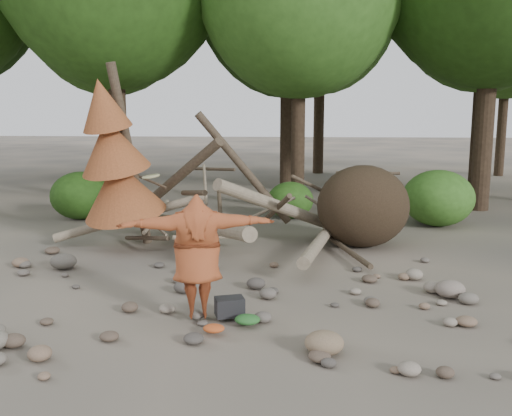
{
  "coord_description": "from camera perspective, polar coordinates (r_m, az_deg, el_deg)",
  "views": [
    {
      "loc": [
        1.09,
        -9.3,
        3.28
      ],
      "look_at": [
        0.25,
        1.5,
        1.4
      ],
      "focal_mm": 40.0,
      "sensor_mm": 36.0,
      "label": 1
    }
  ],
  "objects": [
    {
      "name": "boulder_mid_left",
      "position": [
        12.55,
        -18.7,
        -5.07
      ],
      "size": [
        0.55,
        0.49,
        0.33
      ],
      "primitive_type": "ellipsoid",
      "color": "#59534B",
      "rests_on": "ground"
    },
    {
      "name": "bush_mid",
      "position": [
        17.32,
        3.46,
        0.79
      ],
      "size": [
        1.4,
        1.4,
        1.12
      ],
      "primitive_type": "ellipsoid",
      "color": "#2F5E1B",
      "rests_on": "ground"
    },
    {
      "name": "cloth_orange",
      "position": [
        8.59,
        -4.24,
        -12.23
      ],
      "size": [
        0.32,
        0.26,
        0.12
      ],
      "primitive_type": "ellipsoid",
      "color": "#B0481E",
      "rests_on": "ground"
    },
    {
      "name": "ground",
      "position": [
        9.93,
        -2.12,
        -9.46
      ],
      "size": [
        120.0,
        120.0,
        0.0
      ],
      "primitive_type": "plane",
      "color": "#514C44",
      "rests_on": "ground"
    },
    {
      "name": "cloth_green",
      "position": [
        8.86,
        -0.87,
        -11.38
      ],
      "size": [
        0.39,
        0.33,
        0.15
      ],
      "primitive_type": "ellipsoid",
      "color": "#265F26",
      "rests_on": "ground"
    },
    {
      "name": "backpack",
      "position": [
        9.15,
        -2.65,
        -10.18
      ],
      "size": [
        0.52,
        0.42,
        0.3
      ],
      "primitive_type": "cube",
      "rotation": [
        0.0,
        0.0,
        0.33
      ],
      "color": "black",
      "rests_on": "ground"
    },
    {
      "name": "boulder_mid_right",
      "position": [
        10.7,
        18.84,
        -7.67
      ],
      "size": [
        0.52,
        0.47,
        0.31
      ],
      "primitive_type": "ellipsoid",
      "color": "gray",
      "rests_on": "ground"
    },
    {
      "name": "dead_conifer",
      "position": [
        13.41,
        -13.87,
        4.55
      ],
      "size": [
        2.06,
        2.16,
        4.35
      ],
      "color": "#4C3F30",
      "rests_on": "ground"
    },
    {
      "name": "frisbee_thrower",
      "position": [
        8.85,
        -5.92,
        -4.81
      ],
      "size": [
        2.46,
        1.22,
        2.18
      ],
      "color": "#944221",
      "rests_on": "ground"
    },
    {
      "name": "bush_left",
      "position": [
        17.96,
        -17.11,
        1.21
      ],
      "size": [
        1.8,
        1.8,
        1.44
      ],
      "primitive_type": "ellipsoid",
      "color": "#244A13",
      "rests_on": "ground"
    },
    {
      "name": "boulder_front_right",
      "position": [
        7.98,
        6.85,
        -13.24
      ],
      "size": [
        0.54,
        0.48,
        0.32
      ],
      "primitive_type": "ellipsoid",
      "color": "#816A50",
      "rests_on": "ground"
    },
    {
      "name": "bush_right",
      "position": [
        16.95,
        17.76,
        0.95
      ],
      "size": [
        2.0,
        2.0,
        1.6
      ],
      "primitive_type": "ellipsoid",
      "color": "#3A7022",
      "rests_on": "ground"
    },
    {
      "name": "deadfall_pile",
      "position": [
        13.77,
        8.27,
        0.0
      ],
      "size": [
        8.55,
        5.24,
        3.3
      ],
      "color": "#332619",
      "rests_on": "ground"
    }
  ]
}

